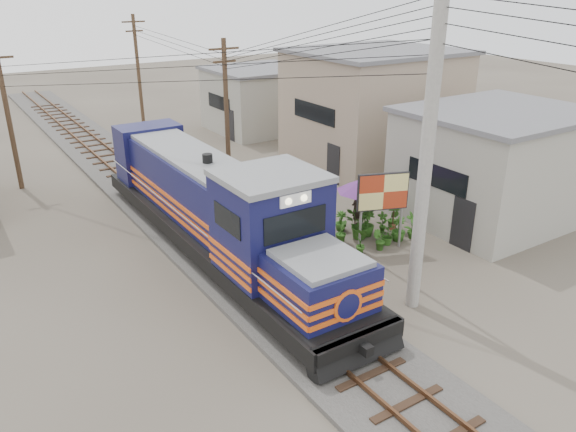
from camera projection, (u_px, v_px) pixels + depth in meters
ground at (313, 331)px, 16.47m from camera, size 120.00×120.00×0.00m
ballast at (179, 218)px, 24.18m from camera, size 3.60×70.00×0.16m
track at (179, 214)px, 24.11m from camera, size 1.15×70.00×0.12m
locomotive at (217, 210)px, 20.51m from camera, size 3.05×16.59×4.11m
utility_pole_main at (427, 153)px, 15.91m from camera, size 0.40×0.40×10.00m
wooden_pole_mid at (226, 107)px, 28.15m from camera, size 1.60×0.24×7.00m
wooden_pole_far at (138, 68)px, 39.04m from camera, size 1.60×0.24×7.50m
wooden_pole_left at (8, 115)px, 26.48m from camera, size 1.60×0.24×7.00m
power_lines at (176, 40)px, 20.06m from camera, size 9.65×19.00×3.30m
shophouse_front at (495, 165)px, 23.64m from camera, size 7.35×6.30×4.70m
shophouse_mid at (373, 107)px, 30.83m from camera, size 8.40×7.35×6.20m
shophouse_back at (259, 99)px, 38.21m from camera, size 6.30×6.30×4.20m
billboard at (383, 194)px, 20.73m from camera, size 1.88×0.82×3.04m
market_umbrella at (364, 185)px, 21.98m from camera, size 2.39×2.39×2.41m
vendor at (356, 207)px, 23.34m from camera, size 0.69×0.59×1.61m
plant_nursery at (369, 227)px, 22.20m from camera, size 3.31×2.82×1.14m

